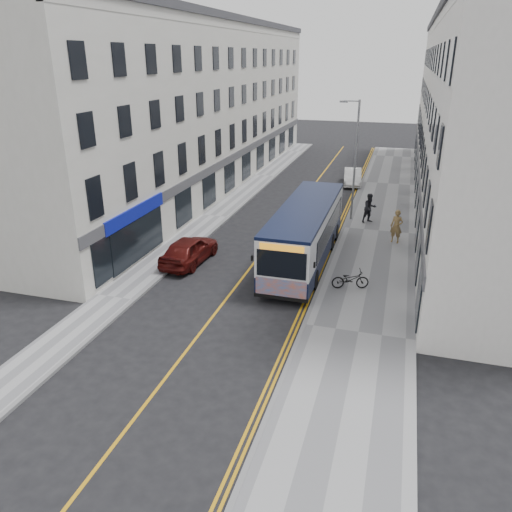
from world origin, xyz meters
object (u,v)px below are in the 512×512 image
Objects in this scene: pedestrian_far at (370,208)px; car_maroon at (189,250)px; city_bus at (305,232)px; pedestrian_near at (397,226)px; car_white at (353,177)px; streetlamp at (354,157)px; bicycle at (350,279)px.

car_maroon is (-8.88, -9.69, -0.35)m from pedestrian_far.
pedestrian_near is (4.71, 4.23, -0.63)m from city_bus.
pedestrian_near is at bearing -146.32° from car_maroon.
pedestrian_near is at bearing -80.47° from car_white.
car_white is at bearing 88.16° from city_bus.
streetlamp is 4.47× the size of bicycle.
pedestrian_near reaches higher than bicycle.
car_maroon is (-10.72, -6.16, -0.37)m from pedestrian_near.
city_bus is at bearing -98.32° from car_white.
pedestrian_near is at bearing -51.59° from streetlamp.
pedestrian_near is 3.98m from pedestrian_far.
city_bus is 4.27m from bicycle.
bicycle is (1.26, -11.18, -3.79)m from streetlamp.
pedestrian_far is 0.44× the size of car_maroon.
car_maroon reaches higher than car_white.
city_bus is 18.62m from car_white.
bicycle is (2.83, -2.98, -1.16)m from city_bus.
car_white is at bearing -11.03° from bicycle.
streetlamp is at bearing 123.96° from pedestrian_far.
city_bus is at bearing 26.56° from bicycle.
streetlamp reaches higher than pedestrian_far.
streetlamp is 1.80× the size of car_maroon.
car_maroon is at bearing -114.31° from car_white.
car_maroon is (-8.83, 1.05, 0.17)m from bicycle.
city_bus is at bearing -100.82° from streetlamp.
city_bus reaches higher than car_white.
pedestrian_far is (1.31, -0.44, -3.28)m from streetlamp.
streetlamp reaches higher than bicycle.
city_bus is at bearing -147.75° from pedestrian_far.
pedestrian_far is 13.15m from car_maroon.
bicycle is at bearing -90.57° from car_white.
car_white is (-2.23, 21.56, 0.10)m from bicycle.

